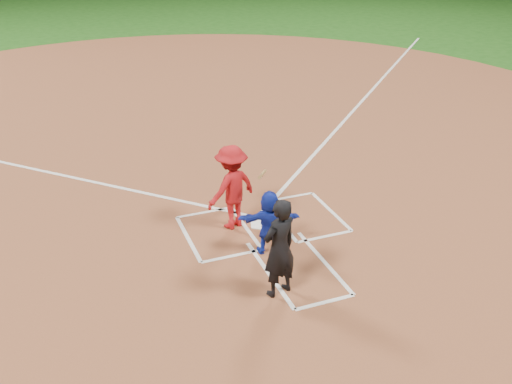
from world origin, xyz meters
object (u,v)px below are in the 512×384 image
object	(u,v)px
catcher	(269,222)
umpire	(279,248)
batter_at_plate	(232,187)
home_plate	(263,224)

from	to	relation	value
catcher	umpire	xyz separation A→B (m)	(-0.35, -1.26, 0.26)
catcher	umpire	world-z (taller)	umpire
umpire	batter_at_plate	size ratio (longest dim) A/B	1.01
home_plate	umpire	size ratio (longest dim) A/B	0.34
catcher	home_plate	bearing A→B (deg)	-88.24
batter_at_plate	catcher	bearing A→B (deg)	-74.08
catcher	umpire	size ratio (longest dim) A/B	0.71
home_plate	umpire	distance (m)	2.51
umpire	catcher	bearing A→B (deg)	-122.69
catcher	umpire	bearing A→B (deg)	91.15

